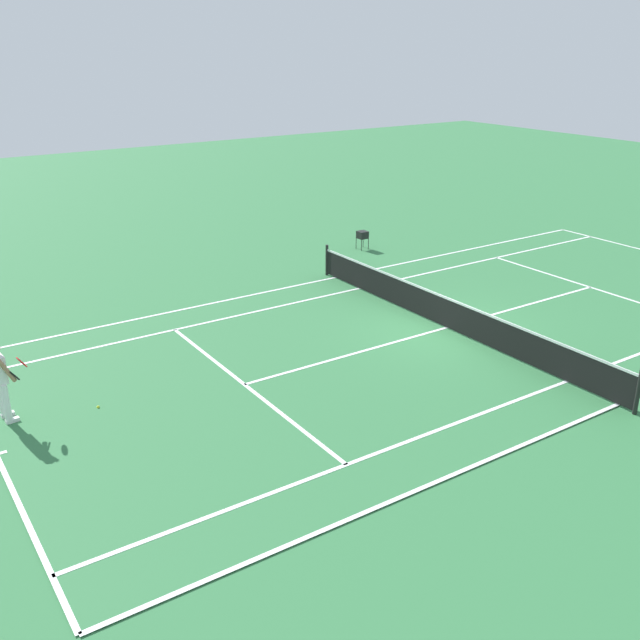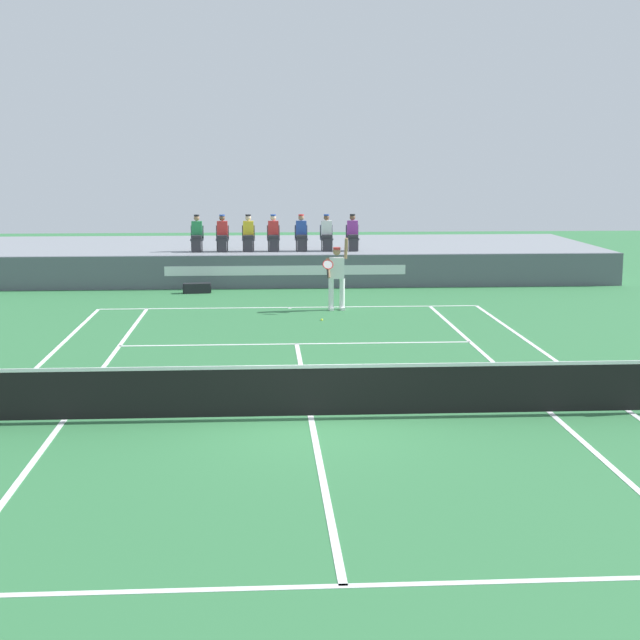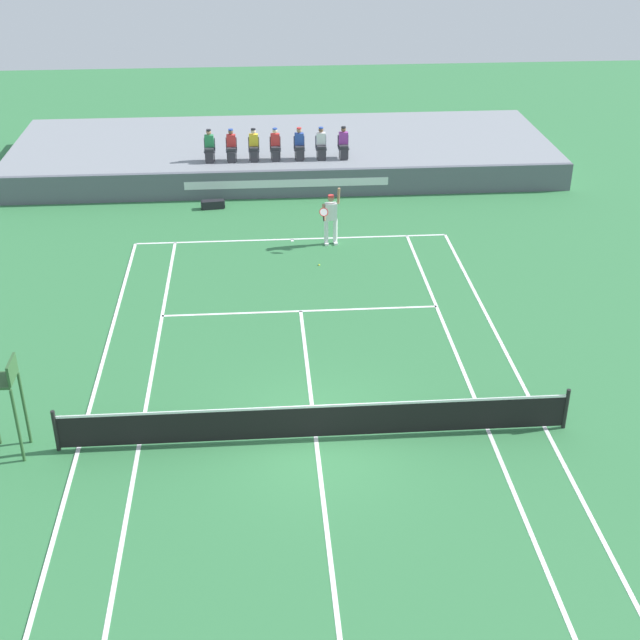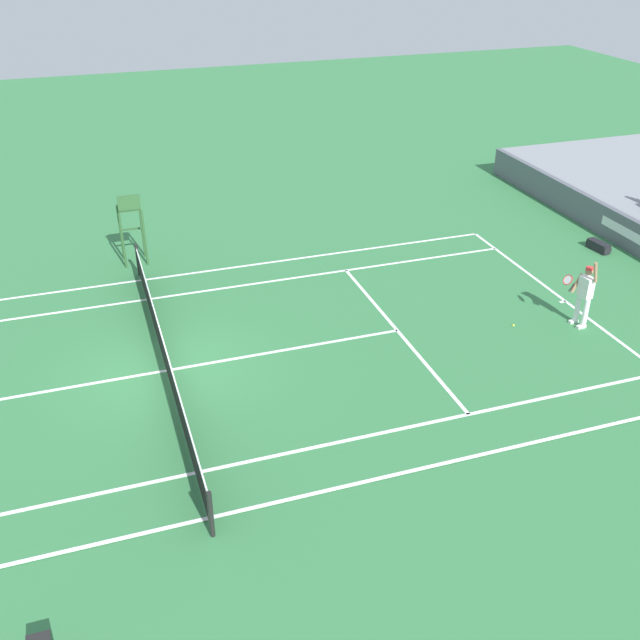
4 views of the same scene
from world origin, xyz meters
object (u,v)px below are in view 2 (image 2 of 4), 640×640
object	(u,v)px
tennis_ball	(322,320)
tennis_player	(337,276)
spectator_seated_5	(327,233)
spectator_seated_0	(197,234)
spectator_seated_2	(248,234)
spectator_seated_3	(273,233)
spectator_seated_4	(301,233)
spectator_seated_6	(353,233)
spectator_seated_1	(222,234)
equipment_bag	(197,288)

from	to	relation	value
tennis_ball	tennis_player	bearing A→B (deg)	73.24
spectator_seated_5	spectator_seated_0	bearing A→B (deg)	180.00
spectator_seated_2	spectator_seated_0	bearing A→B (deg)	180.00
spectator_seated_3	tennis_player	size ratio (longest dim) A/B	0.61
spectator_seated_4	spectator_seated_6	xyz separation A→B (m)	(1.79, 0.00, 0.00)
tennis_player	tennis_ball	xyz separation A→B (m)	(-0.53, -1.77, -0.96)
spectator_seated_2	spectator_seated_6	world-z (taller)	same
spectator_seated_0	spectator_seated_2	xyz separation A→B (m)	(1.77, 0.00, 0.00)
spectator_seated_1	spectator_seated_2	bearing A→B (deg)	0.00
spectator_seated_2	spectator_seated_1	bearing A→B (deg)	180.00
spectator_seated_1	spectator_seated_3	bearing A→B (deg)	0.00
spectator_seated_3	equipment_bag	xyz separation A→B (m)	(-2.51, -2.42, -1.56)
spectator_seated_5	spectator_seated_1	bearing A→B (deg)	180.00
spectator_seated_6	spectator_seated_0	bearing A→B (deg)	180.00
spectator_seated_3	tennis_ball	world-z (taller)	spectator_seated_3
spectator_seated_0	tennis_ball	distance (m)	9.02
spectator_seated_0	tennis_player	world-z (taller)	spectator_seated_0
spectator_seated_0	spectator_seated_6	size ratio (longest dim) A/B	1.00
spectator_seated_2	spectator_seated_4	world-z (taller)	same
spectator_seated_0	spectator_seated_4	distance (m)	3.60
spectator_seated_6	tennis_ball	bearing A→B (deg)	-101.19
tennis_player	spectator_seated_0	bearing A→B (deg)	124.88
spectator_seated_3	tennis_ball	bearing A→B (deg)	-81.64
spectator_seated_1	spectator_seated_5	size ratio (longest dim) A/B	1.00
spectator_seated_3	spectator_seated_2	bearing A→B (deg)	180.00
spectator_seated_5	equipment_bag	xyz separation A→B (m)	(-4.36, -2.42, -1.56)
spectator_seated_5	spectator_seated_4	bearing A→B (deg)	180.00
spectator_seated_2	spectator_seated_4	bearing A→B (deg)	0.00
spectator_seated_2	spectator_seated_3	distance (m)	0.86
spectator_seated_3	tennis_player	world-z (taller)	spectator_seated_3
spectator_seated_0	spectator_seated_1	distance (m)	0.87
tennis_ball	spectator_seated_4	bearing A→B (deg)	91.48
tennis_player	equipment_bag	distance (m)	5.74
spectator_seated_6	equipment_bag	distance (m)	6.00
tennis_ball	spectator_seated_2	bearing A→B (deg)	104.31
spectator_seated_1	equipment_bag	distance (m)	2.98
equipment_bag	spectator_seated_2	bearing A→B (deg)	55.87
spectator_seated_2	spectator_seated_6	bearing A→B (deg)	0.00
spectator_seated_2	spectator_seated_6	size ratio (longest dim) A/B	1.00
spectator_seated_0	spectator_seated_1	xyz separation A→B (m)	(0.87, 0.00, 0.00)
spectator_seated_1	spectator_seated_0	bearing A→B (deg)	180.00
spectator_seated_4	spectator_seated_6	world-z (taller)	same
spectator_seated_3	tennis_ball	distance (m)	8.26
spectator_seated_0	spectator_seated_2	distance (m)	1.77
spectator_seated_3	spectator_seated_5	size ratio (longest dim) A/B	1.00
spectator_seated_2	spectator_seated_6	xyz separation A→B (m)	(3.62, 0.00, 0.00)
spectator_seated_0	spectator_seated_4	size ratio (longest dim) A/B	1.00
spectator_seated_0	tennis_ball	world-z (taller)	spectator_seated_0
tennis_player	equipment_bag	xyz separation A→B (m)	(-4.21, 3.81, -0.83)
spectator_seated_2	tennis_ball	bearing A→B (deg)	-75.69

